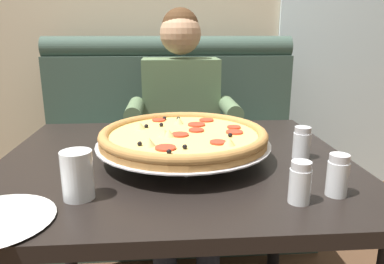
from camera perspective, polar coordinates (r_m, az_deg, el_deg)
name	(u,v)px	position (r m, az deg, el deg)	size (l,w,h in m)	color
booth_bench	(171,160)	(2.22, -3.29, -4.47)	(1.56, 0.78, 1.13)	#384C42
dining_table	(175,183)	(1.23, -2.65, -8.05)	(1.13, 0.98, 0.75)	black
diner_main	(182,121)	(1.87, -1.60, 1.79)	(0.54, 0.64, 1.27)	#2D3342
pizza	(183,137)	(1.15, -1.36, -0.72)	(0.55, 0.55, 0.11)	silver
shaker_oregano	(300,185)	(0.91, 16.62, -8.04)	(0.05, 0.05, 0.10)	white
shaker_pepper_flakes	(337,178)	(0.98, 21.92, -6.76)	(0.05, 0.05, 0.11)	white
shaker_parmesan	(302,145)	(1.22, 16.88, -1.98)	(0.06, 0.06, 0.11)	white
drinking_glass	(78,178)	(0.93, -17.57, -6.86)	(0.08, 0.08, 0.12)	silver
patio_chair	(291,97)	(3.78, 15.36, 5.32)	(0.40, 0.40, 0.86)	black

